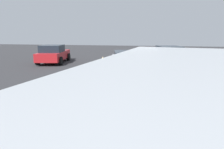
% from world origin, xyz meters
% --- Properties ---
extents(ground_plane, '(60.00, 60.00, 0.00)m').
position_xyz_m(ground_plane, '(0.00, 0.00, 0.00)').
color(ground_plane, '#2D2D30').
extents(art_car_decorated, '(4.90, 3.17, 1.58)m').
position_xyz_m(art_car_decorated, '(0.04, -0.01, 0.70)').
color(art_car_decorated, beige).
rests_on(art_car_decorated, ground).
extents(parked_van_far_right, '(5.12, 2.87, 2.07)m').
position_xyz_m(parked_van_far_right, '(-4.57, -1.31, 1.17)').
color(parked_van_far_right, '#9EA3A8').
rests_on(parked_van_far_right, ground).
extents(parked_sedan_row_back_center, '(4.21, 2.44, 1.45)m').
position_xyz_m(parked_sedan_row_back_center, '(7.72, 6.48, 0.72)').
color(parked_sedan_row_back_center, red).
rests_on(parked_sedan_row_back_center, ground).
extents(parked_sedan_near_right, '(4.33, 2.66, 1.40)m').
position_xyz_m(parked_sedan_near_right, '(8.36, -2.66, 0.70)').
color(parked_sedan_near_right, black).
rests_on(parked_sedan_near_right, ground).
extents(parked_sedan_behind_left, '(4.68, 2.68, 1.33)m').
position_xyz_m(parked_sedan_behind_left, '(4.92, 0.19, 0.67)').
color(parked_sedan_behind_left, gray).
rests_on(parked_sedan_behind_left, ground).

